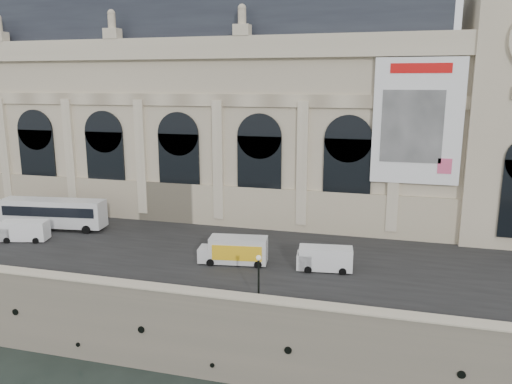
# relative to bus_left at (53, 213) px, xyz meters

# --- Properties ---
(ground) EXTENTS (260.00, 260.00, 0.00)m
(ground) POSITION_rel_bus_left_xyz_m (17.32, -15.39, -8.03)
(ground) COLOR black
(ground) RESTS_ON ground
(quay) EXTENTS (160.00, 70.00, 6.00)m
(quay) POSITION_rel_bus_left_xyz_m (17.32, 19.61, -5.03)
(quay) COLOR gray
(quay) RESTS_ON ground
(street) EXTENTS (160.00, 24.00, 0.06)m
(street) POSITION_rel_bus_left_xyz_m (17.32, -1.39, -2.00)
(street) COLOR #2D2D2D
(street) RESTS_ON quay
(parapet) EXTENTS (160.00, 1.40, 1.21)m
(parapet) POSITION_rel_bus_left_xyz_m (17.32, -14.79, -1.41)
(parapet) COLOR gray
(parapet) RESTS_ON quay
(museum) EXTENTS (69.00, 18.70, 29.10)m
(museum) POSITION_rel_bus_left_xyz_m (11.34, 15.47, 11.70)
(museum) COLOR beige
(museum) RESTS_ON quay
(bus_left) EXTENTS (12.50, 4.14, 3.62)m
(bus_left) POSITION_rel_bus_left_xyz_m (0.00, 0.00, 0.00)
(bus_left) COLOR silver
(bus_left) RESTS_ON quay
(van_b) EXTENTS (5.41, 3.09, 2.27)m
(van_b) POSITION_rel_bus_left_xyz_m (-0.54, -4.74, -0.87)
(van_b) COLOR white
(van_b) RESTS_ON quay
(van_c) EXTENTS (5.24, 2.56, 2.24)m
(van_c) POSITION_rel_bus_left_xyz_m (32.29, -4.89, -0.88)
(van_c) COLOR white
(van_c) RESTS_ON quay
(box_truck) EXTENTS (6.75, 3.05, 2.63)m
(box_truck) POSITION_rel_bus_left_xyz_m (23.98, -5.28, -0.70)
(box_truck) COLOR silver
(box_truck) RESTS_ON quay
(lamp_right) EXTENTS (0.41, 0.41, 4.06)m
(lamp_right) POSITION_rel_bus_left_xyz_m (28.52, -13.42, -0.01)
(lamp_right) COLOR black
(lamp_right) RESTS_ON quay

